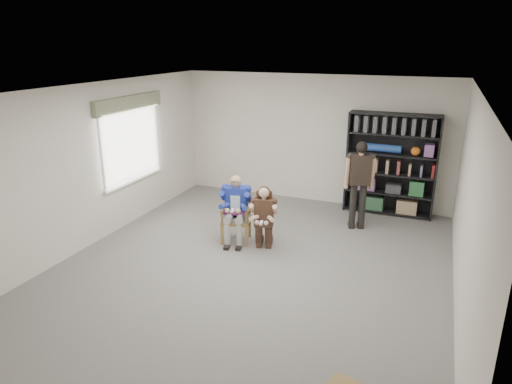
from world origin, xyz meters
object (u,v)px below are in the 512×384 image
at_px(bookshelf, 391,165).
at_px(standing_man, 359,186).
at_px(armchair, 236,216).
at_px(seated_man, 236,209).
at_px(kneeling_woman, 264,218).

relative_size(bookshelf, standing_man, 1.23).
relative_size(armchair, bookshelf, 0.45).
relative_size(armchair, standing_man, 0.55).
relative_size(armchair, seated_man, 0.77).
xyz_separation_m(kneeling_woman, standing_man, (1.34, 1.52, 0.29)).
height_order(kneeling_woman, standing_man, standing_man).
bearing_deg(kneeling_woman, armchair, 154.23).
height_order(seated_man, standing_man, standing_man).
distance_m(kneeling_woman, bookshelf, 3.20).
height_order(armchair, kneeling_woman, kneeling_woman).
xyz_separation_m(bookshelf, standing_man, (-0.45, -1.08, -0.19)).
distance_m(kneeling_woman, standing_man, 2.05).
bearing_deg(armchair, standing_man, 22.05).
relative_size(seated_man, kneeling_woman, 1.09).
distance_m(armchair, kneeling_woman, 0.60).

